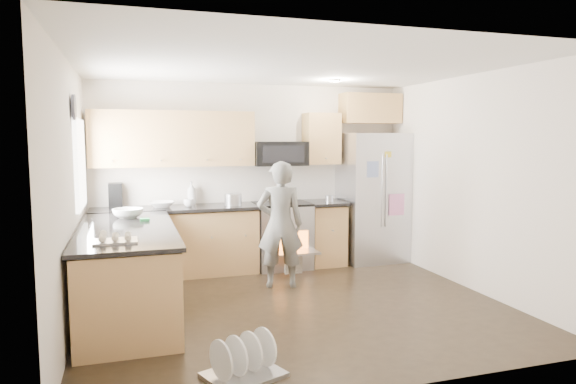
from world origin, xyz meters
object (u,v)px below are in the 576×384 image
object	(u,v)px
person	(280,225)
dish_rack	(243,365)
stove_range	(282,220)
refrigerator	(372,197)

from	to	relation	value
person	dish_rack	xyz separation A→B (m)	(-0.96, -2.25, -0.69)
stove_range	refrigerator	distance (m)	1.45
stove_range	refrigerator	size ratio (longest dim) A/B	0.94
person	dish_rack	bearing A→B (deg)	79.20
refrigerator	person	bearing A→B (deg)	-153.88
refrigerator	person	world-z (taller)	refrigerator
refrigerator	dish_rack	size ratio (longest dim) A/B	2.80
stove_range	person	distance (m)	0.98
refrigerator	person	xyz separation A→B (m)	(-1.72, -0.93, -0.17)
stove_range	refrigerator	xyz separation A→B (m)	(1.42, 0.01, 0.28)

